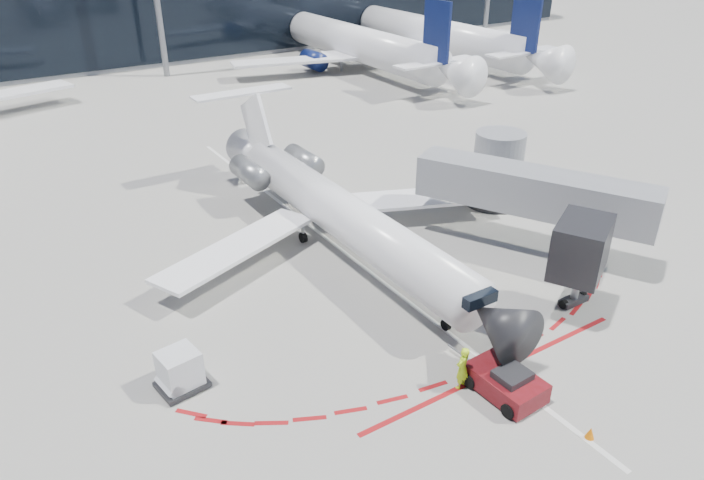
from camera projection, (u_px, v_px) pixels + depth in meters
ground at (351, 257)px, 35.12m from camera, size 260.00×260.00×0.00m
apron_centerline at (333, 243)px, 36.60m from camera, size 0.25×40.00×0.01m
apron_stop_bar at (497, 370)px, 26.54m from camera, size 14.00×0.25×0.01m
jet_bridge at (522, 189)px, 36.12m from camera, size 10.03×15.20×4.90m
regional_jet at (335, 209)px, 35.41m from camera, size 22.03×27.16×6.80m
pushback_tug at (506, 382)px, 25.04m from camera, size 2.18×4.87×1.25m
ramp_worker at (462, 368)px, 25.16m from camera, size 0.81×0.63×1.95m
uld_container at (180, 371)px, 25.17m from camera, size 2.06×1.83×1.75m
safety_cone_right at (590, 433)px, 23.03m from camera, size 0.35×0.35×0.49m
bg_airliner_1 at (353, 17)px, 74.58m from camera, size 36.43×38.57×11.79m
bg_airliner_2 at (433, 10)px, 79.28m from camera, size 36.64×38.80×11.86m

